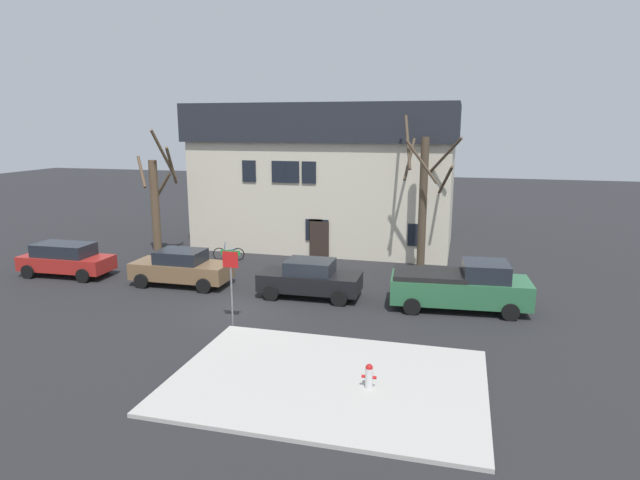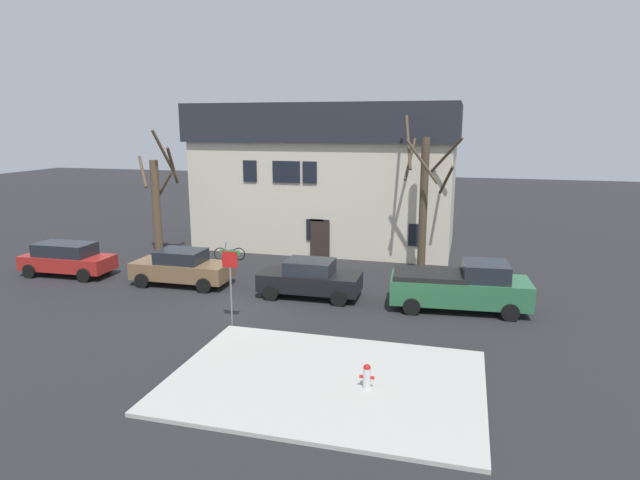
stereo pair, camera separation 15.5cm
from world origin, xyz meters
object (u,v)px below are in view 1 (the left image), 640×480
at_px(tree_bare_near, 156,201).
at_px(pickup_truck_green, 461,286).
at_px(building_main, 327,174).
at_px(street_sign_pole, 231,274).
at_px(bicycle_leaning, 229,254).
at_px(car_black_sedan, 310,279).
at_px(tree_bare_mid, 423,197).
at_px(car_brown_sedan, 181,268).
at_px(fire_hydrant, 369,375).
at_px(car_red_wagon, 66,259).

bearing_deg(tree_bare_near, pickup_truck_green, -16.99).
bearing_deg(building_main, street_sign_pole, -89.82).
bearing_deg(bicycle_leaning, car_black_sedan, -39.77).
height_order(building_main, tree_bare_near, building_main).
xyz_separation_m(tree_bare_mid, car_brown_sedan, (-10.64, -5.30, -3.01)).
bearing_deg(car_brown_sedan, building_main, 67.44).
relative_size(car_brown_sedan, pickup_truck_green, 0.82).
xyz_separation_m(tree_bare_near, car_brown_sedan, (4.16, -4.98, -2.31)).
bearing_deg(car_brown_sedan, car_black_sedan, -1.76).
bearing_deg(fire_hydrant, car_red_wagon, 154.26).
distance_m(tree_bare_near, car_brown_sedan, 6.89).
bearing_deg(car_red_wagon, pickup_truck_green, -0.38).
distance_m(car_red_wagon, car_black_sedan, 12.63).
height_order(car_brown_sedan, fire_hydrant, car_brown_sedan).
height_order(tree_bare_near, tree_bare_mid, tree_bare_mid).
xyz_separation_m(car_brown_sedan, bicycle_leaning, (0.17, 4.91, -0.47)).
height_order(car_black_sedan, bicycle_leaning, car_black_sedan).
height_order(car_red_wagon, bicycle_leaning, car_red_wagon).
bearing_deg(pickup_truck_green, tree_bare_near, 163.01).
height_order(car_red_wagon, pickup_truck_green, pickup_truck_green).
relative_size(tree_bare_near, car_black_sedan, 1.62).
bearing_deg(car_red_wagon, tree_bare_mid, 17.46).
xyz_separation_m(building_main, fire_hydrant, (5.85, -18.59, -3.87)).
bearing_deg(tree_bare_mid, tree_bare_near, -178.74).
distance_m(tree_bare_near, tree_bare_mid, 14.82).
bearing_deg(bicycle_leaning, tree_bare_near, 179.05).
bearing_deg(bicycle_leaning, car_red_wagon, -142.75).
distance_m(building_main, tree_bare_near, 10.29).
distance_m(car_red_wagon, fire_hydrant, 18.39).
bearing_deg(building_main, tree_bare_mid, -40.11).
bearing_deg(building_main, car_black_sedan, -79.95).
relative_size(street_sign_pole, bicycle_leaning, 1.69).
bearing_deg(tree_bare_near, fire_hydrant, -42.06).
bearing_deg(car_red_wagon, building_main, 44.69).
distance_m(car_red_wagon, car_brown_sedan, 6.33).
bearing_deg(tree_bare_near, car_black_sedan, -26.30).
distance_m(building_main, car_brown_sedan, 11.97).
bearing_deg(car_black_sedan, building_main, 100.05).
distance_m(tree_bare_near, fire_hydrant, 19.58).
height_order(pickup_truck_green, street_sign_pole, street_sign_pole).
bearing_deg(street_sign_pole, car_brown_sedan, 136.12).
distance_m(building_main, tree_bare_mid, 8.19).
distance_m(building_main, bicycle_leaning, 8.11).
distance_m(car_black_sedan, fire_hydrant, 8.77).
distance_m(fire_hydrant, street_sign_pole, 7.08).
height_order(tree_bare_near, fire_hydrant, tree_bare_near).
relative_size(car_red_wagon, car_brown_sedan, 0.99).
bearing_deg(tree_bare_near, car_red_wagon, -113.33).
xyz_separation_m(car_red_wagon, bicycle_leaning, (6.50, 4.94, -0.49)).
height_order(car_brown_sedan, car_black_sedan, car_brown_sedan).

